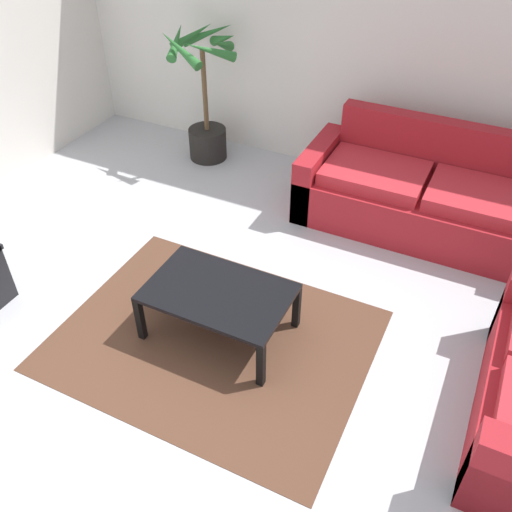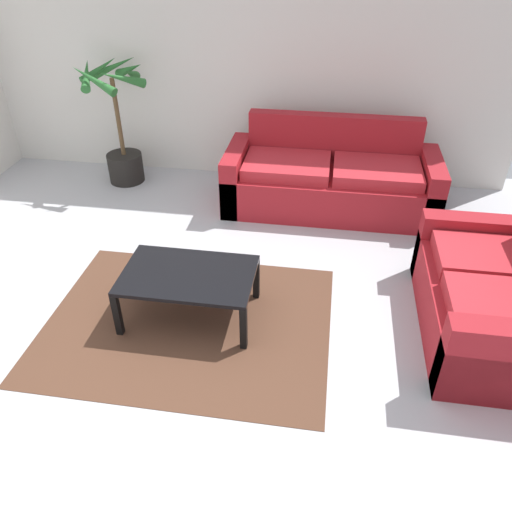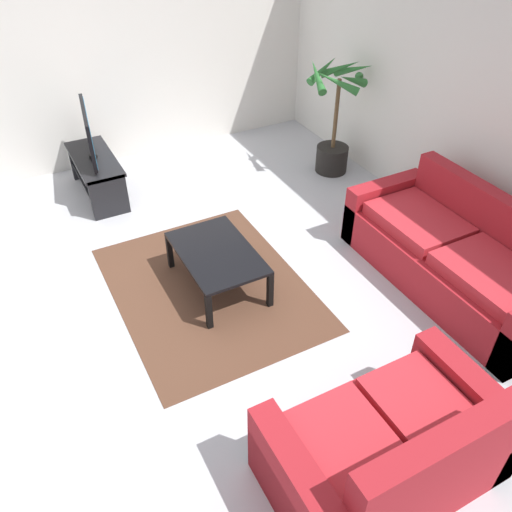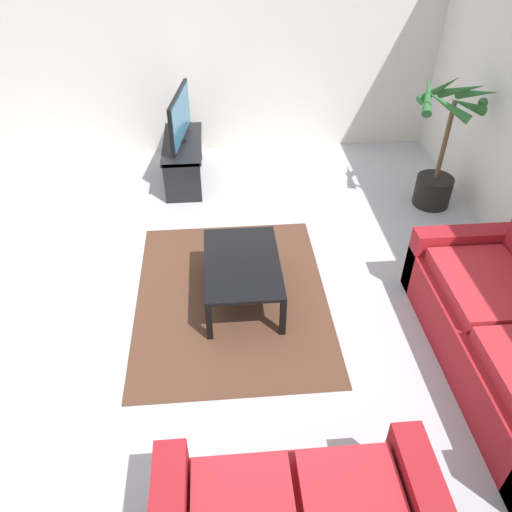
{
  "view_description": "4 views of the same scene",
  "coord_description": "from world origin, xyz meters",
  "views": [
    {
      "loc": [
        1.49,
        -2.09,
        3.01
      ],
      "look_at": [
        0.1,
        0.73,
        0.44
      ],
      "focal_mm": 38.71,
      "sensor_mm": 36.0,
      "label": 1
    },
    {
      "loc": [
        0.99,
        -2.63,
        2.66
      ],
      "look_at": [
        0.53,
        0.32,
        0.62
      ],
      "focal_mm": 35.33,
      "sensor_mm": 36.0,
      "label": 2
    },
    {
      "loc": [
        3.53,
        -1.13,
        3.31
      ],
      "look_at": [
        0.55,
        0.44,
        0.67
      ],
      "focal_mm": 36.71,
      "sensor_mm": 36.0,
      "label": 3
    },
    {
      "loc": [
        3.41,
        0.15,
        3.14
      ],
      "look_at": [
        0.19,
        0.42,
        0.6
      ],
      "focal_mm": 35.81,
      "sensor_mm": 36.0,
      "label": 4
    }
  ],
  "objects": [
    {
      "name": "ground_plane",
      "position": [
        0.0,
        0.0,
        0.0
      ],
      "size": [
        6.6,
        6.6,
        0.0
      ],
      "primitive_type": "plane",
      "color": "#B2B2B7"
    },
    {
      "name": "couch_loveseat",
      "position": [
        2.28,
        0.47,
        0.3
      ],
      "size": [
        0.9,
        1.51,
        0.9
      ],
      "color": "maroon",
      "rests_on": "ground"
    },
    {
      "name": "coffee_table",
      "position": [
        0.01,
        0.31,
        0.36
      ],
      "size": [
        1.0,
        0.65,
        0.4
      ],
      "color": "black",
      "rests_on": "ground"
    },
    {
      "name": "area_rug",
      "position": [
        0.01,
        0.21,
        0.0
      ],
      "size": [
        2.2,
        1.7,
        0.01
      ],
      "primitive_type": "cube",
      "color": "#513323",
      "rests_on": "ground"
    },
    {
      "name": "couch_main",
      "position": [
        1.02,
        2.28,
        0.3
      ],
      "size": [
        2.2,
        0.9,
        0.9
      ],
      "color": "maroon",
      "rests_on": "ground"
    },
    {
      "name": "potted_palm",
      "position": [
        -1.38,
        2.55,
        0.59
      ],
      "size": [
        0.77,
        0.78,
        1.39
      ],
      "color": "black",
      "rests_on": "ground"
    },
    {
      "name": "wall_back",
      "position": [
        0.0,
        3.0,
        1.35
      ],
      "size": [
        6.0,
        0.06,
        2.7
      ],
      "primitive_type": "cube",
      "color": "silver",
      "rests_on": "ground"
    }
  ]
}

